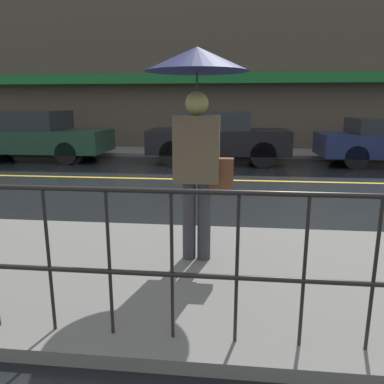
% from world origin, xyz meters
% --- Properties ---
extents(ground_plane, '(80.00, 80.00, 0.00)m').
position_xyz_m(ground_plane, '(0.00, 0.00, 0.00)').
color(ground_plane, black).
extents(sidewalk_near, '(28.00, 2.71, 0.11)m').
position_xyz_m(sidewalk_near, '(0.00, -5.03, 0.05)').
color(sidewalk_near, slate).
rests_on(sidewalk_near, ground_plane).
extents(sidewalk_far, '(28.00, 2.15, 0.11)m').
position_xyz_m(sidewalk_far, '(0.00, 4.75, 0.05)').
color(sidewalk_far, slate).
rests_on(sidewalk_far, ground_plane).
extents(lane_marking, '(25.20, 0.12, 0.01)m').
position_xyz_m(lane_marking, '(0.00, 0.00, 0.00)').
color(lane_marking, gold).
rests_on(lane_marking, ground_plane).
extents(building_storefront, '(28.00, 0.85, 6.33)m').
position_xyz_m(building_storefront, '(0.00, 5.95, 3.13)').
color(building_storefront, '#4C4238').
rests_on(building_storefront, ground_plane).
extents(pedestrian, '(0.98, 0.98, 2.10)m').
position_xyz_m(pedestrian, '(1.54, -4.75, 1.72)').
color(pedestrian, '#333338').
rests_on(pedestrian, sidewalk_near).
extents(car_dark_green, '(4.75, 1.82, 1.51)m').
position_xyz_m(car_dark_green, '(-4.37, 2.64, 0.77)').
color(car_dark_green, '#193828').
rests_on(car_dark_green, ground_plane).
extents(car_black, '(4.03, 1.80, 1.48)m').
position_xyz_m(car_black, '(1.43, 2.64, 0.77)').
color(car_black, black).
rests_on(car_black, ground_plane).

